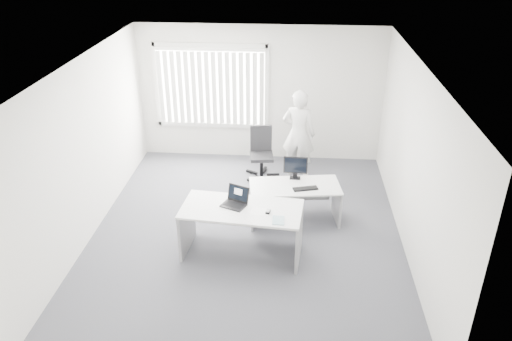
# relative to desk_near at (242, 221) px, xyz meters

# --- Properties ---
(ground) EXTENTS (6.00, 6.00, 0.00)m
(ground) POSITION_rel_desk_near_xyz_m (0.01, 0.54, -0.58)
(ground) COLOR #55565D
(ground) RESTS_ON ground
(wall_back) EXTENTS (5.00, 0.02, 2.80)m
(wall_back) POSITION_rel_desk_near_xyz_m (0.01, 3.54, 0.82)
(wall_back) COLOR silver
(wall_back) RESTS_ON ground
(wall_front) EXTENTS (5.00, 0.02, 2.80)m
(wall_front) POSITION_rel_desk_near_xyz_m (0.01, -2.46, 0.82)
(wall_front) COLOR silver
(wall_front) RESTS_ON ground
(wall_left) EXTENTS (0.02, 6.00, 2.80)m
(wall_left) POSITION_rel_desk_near_xyz_m (-2.49, 0.54, 0.82)
(wall_left) COLOR silver
(wall_left) RESTS_ON ground
(wall_right) EXTENTS (0.02, 6.00, 2.80)m
(wall_right) POSITION_rel_desk_near_xyz_m (2.51, 0.54, 0.82)
(wall_right) COLOR silver
(wall_right) RESTS_ON ground
(ceiling) EXTENTS (5.00, 6.00, 0.02)m
(ceiling) POSITION_rel_desk_near_xyz_m (0.01, 0.54, 2.22)
(ceiling) COLOR white
(ceiling) RESTS_ON wall_back
(window) EXTENTS (2.32, 0.06, 1.76)m
(window) POSITION_rel_desk_near_xyz_m (-0.99, 3.50, 0.97)
(window) COLOR silver
(window) RESTS_ON wall_back
(blinds) EXTENTS (2.20, 0.10, 1.50)m
(blinds) POSITION_rel_desk_near_xyz_m (-0.99, 3.44, 0.94)
(blinds) COLOR white
(blinds) RESTS_ON wall_back
(desk_near) EXTENTS (1.84, 0.99, 0.81)m
(desk_near) POSITION_rel_desk_near_xyz_m (0.00, 0.00, 0.00)
(desk_near) COLOR white
(desk_near) RESTS_ON ground
(desk_far) EXTENTS (1.57, 0.90, 0.68)m
(desk_far) POSITION_rel_desk_near_xyz_m (0.78, 1.01, -0.10)
(desk_far) COLOR white
(desk_far) RESTS_ON ground
(office_chair) EXTENTS (0.65, 0.65, 1.02)m
(office_chair) POSITION_rel_desk_near_xyz_m (0.11, 2.61, -0.27)
(office_chair) COLOR black
(office_chair) RESTS_ON ground
(person) EXTENTS (0.72, 0.55, 1.77)m
(person) POSITION_rel_desk_near_xyz_m (0.82, 2.71, 0.30)
(person) COLOR silver
(person) RESTS_ON ground
(laptop) EXTENTS (0.44, 0.42, 0.27)m
(laptop) POSITION_rel_desk_near_xyz_m (-0.12, 0.05, 0.36)
(laptop) COLOR black
(laptop) RESTS_ON desk_near
(paper_sheet) EXTENTS (0.30, 0.23, 0.00)m
(paper_sheet) POSITION_rel_desk_near_xyz_m (0.28, -0.08, 0.23)
(paper_sheet) COLOR white
(paper_sheet) RESTS_ON desk_near
(mouse) EXTENTS (0.07, 0.11, 0.04)m
(mouse) POSITION_rel_desk_near_xyz_m (0.40, -0.09, 0.25)
(mouse) COLOR #ACACAE
(mouse) RESTS_ON paper_sheet
(booklet) EXTENTS (0.17, 0.23, 0.01)m
(booklet) POSITION_rel_desk_near_xyz_m (0.55, -0.30, 0.23)
(booklet) COLOR white
(booklet) RESTS_ON desk_near
(keyboard) EXTENTS (0.43, 0.24, 0.02)m
(keyboard) POSITION_rel_desk_near_xyz_m (0.95, 0.89, 0.10)
(keyboard) COLOR black
(keyboard) RESTS_ON desk_far
(monitor) EXTENTS (0.41, 0.14, 0.40)m
(monitor) POSITION_rel_desk_near_xyz_m (0.78, 1.26, 0.29)
(monitor) COLOR black
(monitor) RESTS_ON desk_far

